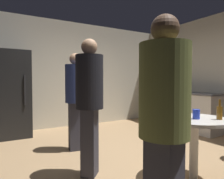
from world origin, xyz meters
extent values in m
cube|color=#9E7C56|center=(0.00, 0.00, -0.05)|extent=(5.20, 5.20, 0.10)
cube|color=beige|center=(0.00, 2.63, 1.35)|extent=(5.32, 0.06, 2.70)
cube|color=black|center=(-1.48, 2.20, 0.90)|extent=(0.70, 0.65, 1.80)
cube|color=#262628|center=(-1.27, 1.86, 0.99)|extent=(0.03, 0.03, 0.60)
cube|color=beige|center=(2.28, 0.97, 0.43)|extent=(0.60, 1.96, 0.86)
cube|color=#4C4C51|center=(2.28, 0.97, 0.88)|extent=(0.64, 2.00, 0.04)
cylinder|color=#B2B2B7|center=(2.23, 0.76, 0.97)|extent=(0.17, 0.17, 0.14)
sphere|color=black|center=(2.23, 0.76, 1.06)|extent=(0.04, 0.04, 0.04)
cone|color=#B2B2B7|center=(2.35, 0.76, 0.98)|extent=(0.09, 0.04, 0.06)
cylinder|color=#3F141E|center=(2.28, 1.18, 1.01)|extent=(0.08, 0.08, 0.22)
cylinder|color=#3F141E|center=(2.28, 1.18, 1.17)|extent=(0.03, 0.03, 0.09)
cylinder|color=beige|center=(0.18, -1.01, 0.35)|extent=(0.10, 0.10, 0.70)
cylinder|color=beige|center=(0.18, -1.01, 0.72)|extent=(0.80, 0.80, 0.03)
cylinder|color=#8C5919|center=(0.36, -1.21, 0.81)|extent=(0.06, 0.06, 0.15)
cylinder|color=#8C5919|center=(0.36, -1.21, 0.93)|extent=(0.02, 0.02, 0.08)
cylinder|color=#593314|center=(0.17, -0.87, 0.81)|extent=(0.06, 0.06, 0.15)
cylinder|color=#593314|center=(0.17, -0.87, 0.93)|extent=(0.02, 0.02, 0.08)
cylinder|color=blue|center=(0.16, -1.05, 0.79)|extent=(0.08, 0.08, 0.11)
cylinder|color=olive|center=(-0.88, -1.59, 1.11)|extent=(0.39, 0.39, 0.63)
sphere|color=brown|center=(-0.88, -1.59, 1.52)|extent=(0.19, 0.19, 0.19)
cube|color=#2D2D38|center=(-0.63, 0.73, 0.40)|extent=(0.24, 0.20, 0.81)
cylinder|color=navy|center=(-0.63, 0.73, 1.13)|extent=(0.39, 0.39, 0.64)
sphere|color=tan|center=(-0.63, 0.73, 1.54)|extent=(0.19, 0.19, 0.19)
cube|color=#2D2D38|center=(-0.82, -0.26, 0.42)|extent=(0.27, 0.28, 0.83)
cylinder|color=black|center=(-0.82, -0.26, 1.16)|extent=(0.48, 0.48, 0.66)
sphere|color=tan|center=(-0.82, -0.26, 1.59)|extent=(0.20, 0.20, 0.20)
camera|label=1|loc=(-1.89, -2.61, 1.17)|focal=33.44mm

